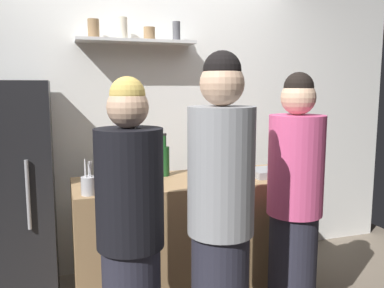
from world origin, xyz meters
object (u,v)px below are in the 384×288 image
(refrigerator, at_px, (3,197))
(person_grey_hoodie, at_px, (221,224))
(water_bottle_plastic, at_px, (138,168))
(utensil_holder, at_px, (89,185))
(person_blonde, at_px, (131,239))
(baking_pan, at_px, (273,172))
(wine_bottle_green_glass, at_px, (164,160))
(wine_bottle_pale_glass, at_px, (217,156))
(wine_bottle_dark_glass, at_px, (201,159))
(person_pink_top, at_px, (294,208))

(refrigerator, height_order, person_grey_hoodie, person_grey_hoodie)
(water_bottle_plastic, bearing_deg, person_grey_hoodie, -74.47)
(utensil_holder, xyz_separation_m, person_blonde, (0.16, -0.51, -0.17))
(refrigerator, bearing_deg, water_bottle_plastic, -14.97)
(baking_pan, distance_m, wine_bottle_green_glass, 0.81)
(utensil_holder, distance_m, wine_bottle_pale_glass, 1.08)
(person_grey_hoodie, bearing_deg, wine_bottle_dark_glass, -96.60)
(utensil_holder, distance_m, wine_bottle_green_glass, 0.68)
(baking_pan, bearing_deg, person_pink_top, -103.80)
(person_grey_hoodie, height_order, person_pink_top, person_grey_hoodie)
(wine_bottle_green_glass, bearing_deg, refrigerator, 171.92)
(utensil_holder, distance_m, water_bottle_plastic, 0.46)
(wine_bottle_pale_glass, bearing_deg, utensil_holder, -157.70)
(baking_pan, distance_m, person_grey_hoodie, 1.05)
(wine_bottle_green_glass, xyz_separation_m, water_bottle_plastic, (-0.21, -0.08, -0.03))
(wine_bottle_green_glass, relative_size, water_bottle_plastic, 1.50)
(wine_bottle_green_glass, distance_m, wine_bottle_pale_glass, 0.43)
(refrigerator, distance_m, wine_bottle_pale_glass, 1.56)
(person_grey_hoodie, height_order, person_blonde, person_grey_hoodie)
(wine_bottle_green_glass, distance_m, water_bottle_plastic, 0.23)
(wine_bottle_green_glass, height_order, person_grey_hoodie, person_grey_hoodie)
(baking_pan, xyz_separation_m, wine_bottle_pale_glass, (-0.34, 0.27, 0.09))
(wine_bottle_dark_glass, distance_m, wine_bottle_green_glass, 0.27)
(wine_bottle_green_glass, height_order, person_pink_top, person_pink_top)
(baking_pan, distance_m, wine_bottle_pale_glass, 0.44)
(person_grey_hoodie, bearing_deg, water_bottle_plastic, -67.94)
(water_bottle_plastic, height_order, person_pink_top, person_pink_top)
(baking_pan, height_order, utensil_holder, utensil_holder)
(wine_bottle_pale_glass, xyz_separation_m, person_pink_top, (0.22, -0.77, -0.21))
(utensil_holder, xyz_separation_m, wine_bottle_green_glass, (0.57, 0.37, 0.06))
(wine_bottle_pale_glass, bearing_deg, person_pink_top, -74.35)
(refrigerator, distance_m, wine_bottle_green_glass, 1.15)
(water_bottle_plastic, bearing_deg, utensil_holder, -141.14)
(person_pink_top, bearing_deg, wine_bottle_green_glass, 29.04)
(wine_bottle_dark_glass, bearing_deg, wine_bottle_green_glass, 157.84)
(wine_bottle_green_glass, relative_size, person_grey_hoodie, 0.18)
(baking_pan, bearing_deg, water_bottle_plastic, 171.17)
(wine_bottle_green_glass, xyz_separation_m, person_grey_hoodie, (0.04, -1.00, -0.16))
(utensil_holder, xyz_separation_m, water_bottle_plastic, (0.35, 0.29, 0.03))
(baking_pan, xyz_separation_m, utensil_holder, (-1.33, -0.13, 0.03))
(utensil_holder, relative_size, water_bottle_plastic, 1.04)
(utensil_holder, relative_size, wine_bottle_dark_glass, 0.63)
(wine_bottle_green_glass, relative_size, person_pink_top, 0.19)
(wine_bottle_pale_glass, xyz_separation_m, person_blonde, (-0.83, -0.92, -0.23))
(wine_bottle_dark_glass, relative_size, wine_bottle_green_glass, 1.10)
(refrigerator, relative_size, wine_bottle_green_glass, 5.06)
(refrigerator, height_order, utensil_holder, refrigerator)
(baking_pan, relative_size, person_blonde, 0.21)
(wine_bottle_dark_glass, bearing_deg, baking_pan, -14.51)
(utensil_holder, xyz_separation_m, person_grey_hoodie, (0.61, -0.63, -0.10))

